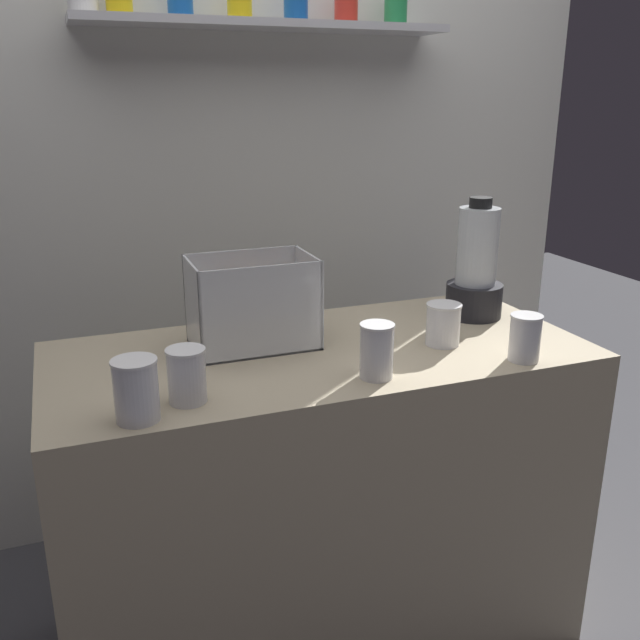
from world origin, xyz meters
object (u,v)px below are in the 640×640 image
object	(u,v)px
juice_cup_carrot_far_left	(136,392)
juice_cup_pomegranate_right	(443,327)
blender_pitcher	(476,271)
juice_cup_orange_far_right	(525,340)
carrot_display_bin	(255,318)
juice_cup_carrot_middle	(377,355)
juice_cup_pomegranate_left	(187,378)

from	to	relation	value
juice_cup_carrot_far_left	juice_cup_pomegranate_right	size ratio (longest dim) A/B	1.18
blender_pitcher	juice_cup_orange_far_right	size ratio (longest dim) A/B	3.00
carrot_display_bin	juice_cup_carrot_middle	size ratio (longest dim) A/B	2.41
juice_cup_carrot_middle	juice_cup_carrot_far_left	bearing A→B (deg)	-177.02
juice_cup_carrot_middle	carrot_display_bin	bearing A→B (deg)	123.30
juice_cup_carrot_middle	juice_cup_pomegranate_right	distance (m)	0.30
juice_cup_carrot_far_left	juice_cup_carrot_middle	bearing A→B (deg)	2.98
blender_pitcher	juice_cup_carrot_middle	size ratio (longest dim) A/B	2.68
juice_cup_pomegranate_right	juice_cup_orange_far_right	distance (m)	0.22
carrot_display_bin	juice_cup_carrot_middle	bearing A→B (deg)	-56.70
carrot_display_bin	blender_pitcher	bearing A→B (deg)	0.92
juice_cup_pomegranate_left	blender_pitcher	bearing A→B (deg)	18.22
carrot_display_bin	juice_cup_carrot_far_left	bearing A→B (deg)	-135.28
juice_cup_pomegranate_right	juice_cup_carrot_far_left	bearing A→B (deg)	-168.18
juice_cup_carrot_far_left	carrot_display_bin	bearing A→B (deg)	44.72
juice_cup_pomegranate_right	juice_cup_carrot_middle	bearing A→B (deg)	-151.59
juice_cup_pomegranate_left	juice_cup_pomegranate_right	world-z (taller)	juice_cup_pomegranate_left
blender_pitcher	juice_cup_carrot_far_left	world-z (taller)	blender_pitcher
juice_cup_orange_far_right	juice_cup_carrot_middle	bearing A→B (deg)	175.39
juice_cup_carrot_middle	juice_cup_orange_far_right	xyz separation A→B (m)	(0.39, -0.03, -0.00)
carrot_display_bin	juice_cup_orange_far_right	xyz separation A→B (m)	(0.60, -0.34, -0.02)
juice_cup_carrot_far_left	juice_cup_orange_far_right	world-z (taller)	juice_cup_carrot_far_left
juice_cup_carrot_far_left	juice_cup_pomegranate_left	world-z (taller)	juice_cup_carrot_far_left
juice_cup_pomegranate_right	juice_cup_orange_far_right	size ratio (longest dim) A/B	0.95
juice_cup_pomegranate_left	juice_cup_orange_far_right	distance (m)	0.83
juice_cup_pomegranate_left	juice_cup_carrot_middle	bearing A→B (deg)	-3.07
blender_pitcher	juice_cup_carrot_far_left	xyz separation A→B (m)	(-1.02, -0.35, -0.08)
juice_cup_orange_far_right	juice_cup_pomegranate_left	bearing A→B (deg)	176.21
blender_pitcher	juice_cup_carrot_middle	distance (m)	0.58
carrot_display_bin	juice_cup_carrot_far_left	distance (m)	0.49
juice_cup_carrot_far_left	juice_cup_pomegranate_left	size ratio (longest dim) A/B	1.08
carrot_display_bin	blender_pitcher	size ratio (longest dim) A/B	0.90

